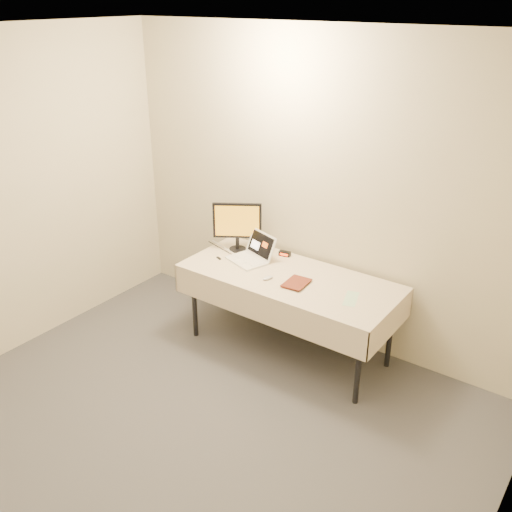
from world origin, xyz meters
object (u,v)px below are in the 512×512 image
Objects in this scene: table at (289,282)px; monitor at (237,223)px; book at (287,269)px; laptop at (253,254)px.

monitor is at bearing 165.65° from table.
monitor reaches higher than book.
table is 4.36× the size of laptop.
book reaches higher than table.
book is (0.04, -0.10, 0.18)m from table.
monitor is (-0.68, 0.17, 0.33)m from table.
laptop is at bearing 169.62° from table.
table is at bearing -46.89° from monitor.
laptop is at bearing 155.14° from book.
table is 0.46m from laptop.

